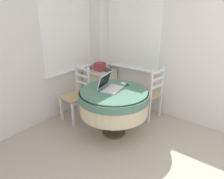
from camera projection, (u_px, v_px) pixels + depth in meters
The scene contains 10 objects.
corner_room_shell at pixel (120, 50), 2.98m from camera, with size 4.09×4.81×2.55m.
round_dining_table at pixel (114, 100), 2.99m from camera, with size 1.05×1.05×0.73m.
laptop at pixel (110, 86), 2.96m from camera, with size 0.39×0.34×0.22m.
computer_mouse at pixel (123, 84), 3.11m from camera, with size 0.07×0.10×0.05m.
cell_phone at pixel (126, 85), 3.14m from camera, with size 0.08×0.12×0.01m.
dining_chair_near_back_window at pixel (77, 95), 3.48m from camera, with size 0.46×0.42×0.95m.
dining_chair_near_right_window at pixel (149, 94), 3.51m from camera, with size 0.44×0.48×0.95m.
corner_cabinet at pixel (101, 86), 4.16m from camera, with size 0.56×0.51×0.69m.
storage_box at pixel (100, 67), 3.98m from camera, with size 0.18×0.17×0.17m.
book_on_cabinet at pixel (104, 70), 4.03m from camera, with size 0.16×0.25×0.02m.
Camera 1 is at (-1.42, 0.12, 1.85)m, focal length 32.00 mm.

